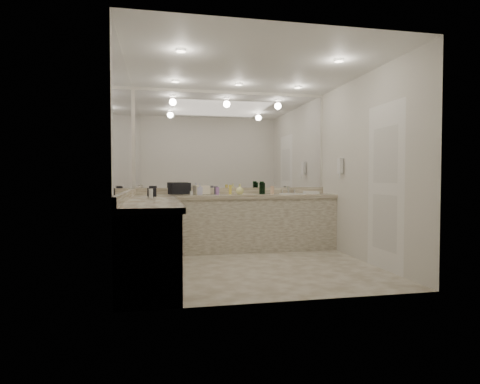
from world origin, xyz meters
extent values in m
plane|color=beige|center=(0.00, 0.00, 0.00)|extent=(3.20, 3.20, 0.00)
plane|color=white|center=(0.00, 0.00, 2.60)|extent=(3.20, 3.20, 0.00)
cube|color=beige|center=(0.00, 1.50, 1.30)|extent=(3.20, 0.02, 2.60)
cube|color=beige|center=(-1.60, 0.00, 1.30)|extent=(0.02, 3.00, 2.60)
cube|color=beige|center=(1.60, 0.00, 1.30)|extent=(0.02, 3.00, 2.60)
cube|color=beige|center=(0.00, 1.20, 0.42)|extent=(3.20, 0.60, 0.84)
cube|color=beige|center=(0.00, 1.19, 0.87)|extent=(3.20, 0.64, 0.06)
cube|color=beige|center=(-1.30, -0.30, 0.42)|extent=(0.60, 2.40, 0.84)
cube|color=beige|center=(-1.29, -0.30, 0.87)|extent=(0.64, 2.42, 0.06)
cube|color=beige|center=(0.00, 1.48, 0.95)|extent=(3.20, 0.04, 0.10)
cube|color=beige|center=(-1.58, 0.00, 0.95)|extent=(0.04, 3.00, 0.10)
cube|color=white|center=(0.00, 1.49, 1.77)|extent=(3.12, 0.01, 1.55)
cube|color=white|center=(-1.59, 0.00, 1.77)|extent=(0.01, 2.92, 1.55)
cylinder|color=white|center=(0.95, 1.20, 0.90)|extent=(0.44, 0.44, 0.03)
cube|color=silver|center=(0.95, 1.41, 0.97)|extent=(0.24, 0.16, 0.14)
cube|color=white|center=(1.56, 0.70, 1.35)|extent=(0.06, 0.10, 0.24)
cube|color=white|center=(1.59, -0.50, 1.05)|extent=(0.02, 0.82, 2.10)
cube|color=black|center=(-0.89, 1.20, 0.99)|extent=(0.35, 0.28, 0.18)
cube|color=black|center=(-1.30, 0.75, 0.96)|extent=(0.13, 0.23, 0.12)
cube|color=beige|center=(-0.54, 1.24, 0.97)|extent=(0.27, 0.21, 0.14)
cube|color=white|center=(1.27, 1.17, 0.92)|extent=(0.24, 0.16, 0.04)
cylinder|color=white|center=(-1.30, -0.01, 0.96)|extent=(0.05, 0.05, 0.12)
imported|color=beige|center=(-0.84, 1.19, 0.99)|extent=(0.09, 0.09, 0.18)
imported|color=silver|center=(-0.57, 1.16, 0.99)|extent=(0.09, 0.09, 0.18)
imported|color=#E2E088|center=(0.07, 1.19, 0.98)|extent=(0.17, 0.17, 0.17)
cylinder|color=#0E4418|center=(0.47, 1.26, 0.99)|extent=(0.07, 0.07, 0.19)
cylinder|color=#0E4418|center=(0.45, 1.28, 0.99)|extent=(0.07, 0.07, 0.18)
cylinder|color=#0E4418|center=(0.44, 1.24, 1.00)|extent=(0.07, 0.07, 0.21)
cylinder|color=silver|center=(-0.28, 1.24, 0.95)|extent=(0.06, 0.06, 0.09)
cylinder|color=silver|center=(-0.48, 1.28, 0.96)|extent=(0.05, 0.05, 0.12)
cylinder|color=#9966B2|center=(-0.29, 1.19, 0.96)|extent=(0.06, 0.06, 0.12)
cylinder|color=white|center=(-0.71, 1.13, 0.93)|extent=(0.05, 0.05, 0.06)
cylinder|color=#3F3F4C|center=(-0.31, 1.23, 0.97)|extent=(0.06, 0.06, 0.13)
cylinder|color=#F2D84C|center=(-0.07, 1.31, 0.97)|extent=(0.05, 0.05, 0.15)
cylinder|color=#E57F66|center=(-0.58, 1.20, 0.96)|extent=(0.05, 0.05, 0.12)
cylinder|color=#E0B28C|center=(0.59, 1.15, 0.97)|extent=(0.06, 0.06, 0.13)
camera|label=1|loc=(-1.21, -5.07, 1.16)|focal=30.00mm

